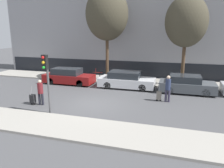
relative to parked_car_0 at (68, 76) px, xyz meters
name	(u,v)px	position (x,y,z in m)	size (l,w,h in m)	color
ground_plane	(94,104)	(4.22, -4.55, -0.66)	(80.00, 80.00, 0.00)	#4C4C4F
sidewalk_near	(67,127)	(4.22, -8.30, -0.60)	(28.00, 2.50, 0.12)	#A39E93
sidewalk_far	(121,80)	(4.22, 2.45, -0.60)	(28.00, 3.00, 0.12)	#A39E93
building_facade	(130,30)	(4.22, 6.17, 4.00)	(28.00, 3.10, 9.33)	gray
parked_car_0	(68,76)	(0.00, 0.00, 0.00)	(4.47, 1.70, 1.40)	maroon
parked_car_1	(126,80)	(5.25, 0.08, -0.01)	(4.56, 1.91, 1.37)	silver
parked_car_2	(186,85)	(9.95, -0.06, -0.02)	(4.09, 1.89, 1.34)	#4C5156
pedestrian_left	(40,91)	(1.04, -5.68, 0.27)	(0.35, 0.34, 1.63)	#23232D
trolley_left	(33,99)	(0.50, -5.80, -0.27)	(0.34, 0.29, 1.20)	#262628
pedestrian_right	(168,87)	(8.69, -2.76, 0.36)	(0.35, 0.34, 1.78)	#383347
trolley_right	(159,95)	(8.14, -2.73, -0.27)	(0.34, 0.29, 1.20)	slate
traffic_light	(46,72)	(2.39, -6.92, 1.76)	(0.28, 0.47, 3.36)	#515154
parked_bicycle	(98,74)	(1.85, 2.45, -0.16)	(1.77, 0.06, 0.96)	black
bare_tree_near_crossing	(107,14)	(2.97, 2.04, 5.36)	(3.77, 3.77, 8.21)	#4C3826
bare_tree_down_street	(186,22)	(9.64, 1.73, 4.65)	(3.32, 3.32, 7.23)	#4C3826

